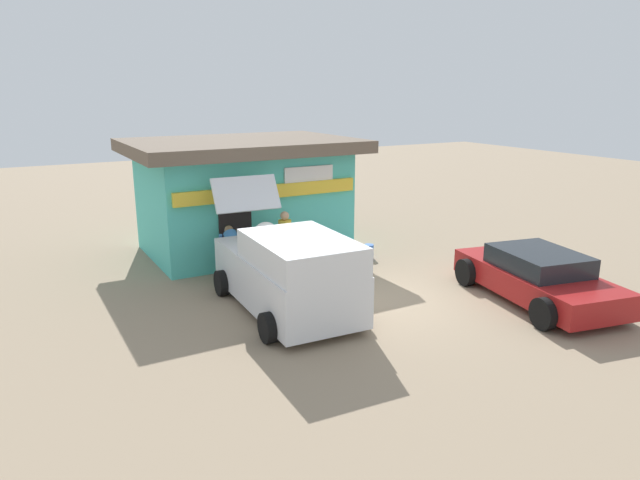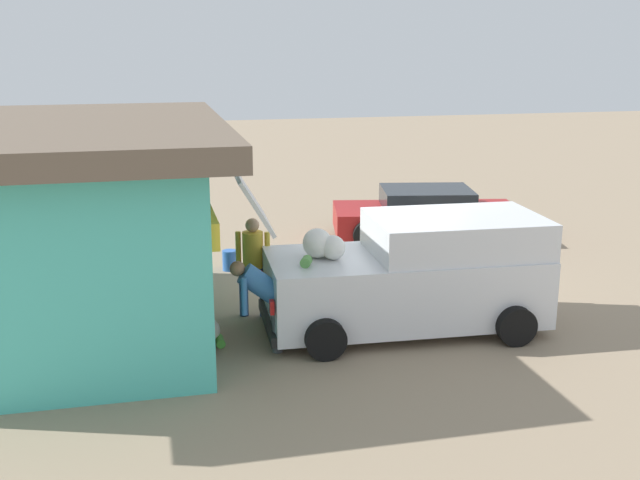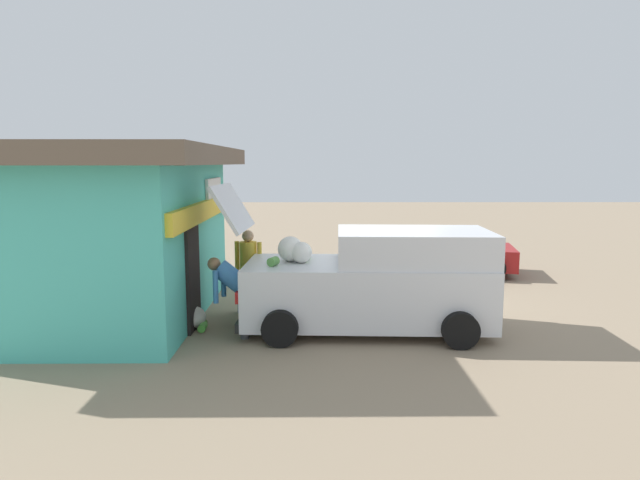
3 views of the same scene
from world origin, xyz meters
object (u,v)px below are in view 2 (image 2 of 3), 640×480
storefront_bar (76,225)px  delivery_van (414,273)px  unloaded_banana_pile (204,331)px  paint_bucket (230,260)px  parked_sedan (426,215)px  customer_bending (262,294)px  vendor_standing (253,260)px

storefront_bar → delivery_van: bearing=-101.3°
unloaded_banana_pile → paint_bucket: bearing=-12.2°
delivery_van → parked_sedan: delivery_van is taller
customer_bending → unloaded_banana_pile: 1.16m
vendor_standing → paint_bucket: 2.81m
delivery_van → paint_bucket: (3.79, 2.53, -0.70)m
vendor_standing → customer_bending: bearing=177.2°
delivery_van → storefront_bar: bearing=78.7°
delivery_van → vendor_standing: size_ratio=2.91×
storefront_bar → delivery_van: (-1.03, -5.16, -0.82)m
delivery_van → paint_bucket: delivery_van is taller
storefront_bar → parked_sedan: size_ratio=1.46×
vendor_standing → unloaded_banana_pile: vendor_standing is taller
storefront_bar → parked_sedan: (4.23, -7.32, -1.15)m
delivery_van → unloaded_banana_pile: (0.12, 3.32, -0.73)m
storefront_bar → vendor_standing: bearing=-88.9°
customer_bending → paint_bucket: size_ratio=3.37×
delivery_van → unloaded_banana_pile: 3.40m
parked_sedan → unloaded_banana_pile: 7.53m
unloaded_banana_pile → storefront_bar: bearing=63.5°
unloaded_banana_pile → parked_sedan: bearing=-46.8°
vendor_standing → unloaded_banana_pile: size_ratio=2.30×
parked_sedan → customer_bending: customer_bending is taller
storefront_bar → unloaded_banana_pile: (-0.91, -1.83, -1.55)m
customer_bending → delivery_van: bearing=-82.5°
delivery_van → vendor_standing: delivery_van is taller
vendor_standing → delivery_van: bearing=-114.1°
parked_sedan → vendor_standing: (-4.18, 4.58, 0.40)m
parked_sedan → vendor_standing: size_ratio=2.65×
delivery_van → vendor_standing: (1.08, 2.42, 0.07)m
unloaded_banana_pile → delivery_van: bearing=-92.1°
parked_sedan → unloaded_banana_pile: size_ratio=6.09×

